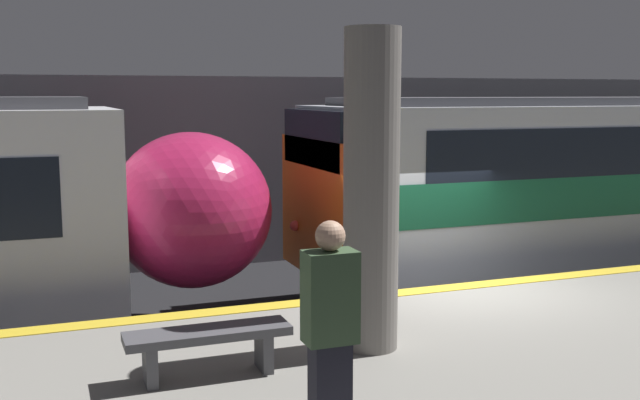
% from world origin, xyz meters
% --- Properties ---
extents(ground_plane, '(120.00, 120.00, 0.00)m').
position_xyz_m(ground_plane, '(0.00, 0.00, 0.00)').
color(ground_plane, black).
extents(platform, '(40.00, 4.82, 1.10)m').
position_xyz_m(platform, '(0.00, -2.41, 0.55)').
color(platform, gray).
rests_on(platform, ground).
extents(station_rear_barrier, '(50.00, 0.15, 4.02)m').
position_xyz_m(station_rear_barrier, '(0.00, 6.89, 2.01)').
color(station_rear_barrier, gray).
rests_on(station_rear_barrier, ground).
extents(support_pillar_near, '(0.56, 0.56, 3.20)m').
position_xyz_m(support_pillar_near, '(-2.13, -1.90, 2.69)').
color(support_pillar_near, slate).
rests_on(support_pillar_near, platform).
extents(person_waiting, '(0.38, 0.24, 1.67)m').
position_xyz_m(person_waiting, '(-3.29, -3.74, 1.98)').
color(person_waiting, black).
rests_on(person_waiting, platform).
extents(platform_bench, '(1.50, 0.40, 0.45)m').
position_xyz_m(platform_bench, '(-3.85, -2.13, 1.43)').
color(platform_bench, '#4C4C51').
rests_on(platform_bench, platform).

